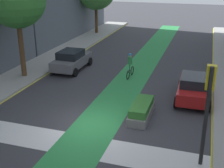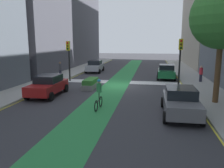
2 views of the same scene
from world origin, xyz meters
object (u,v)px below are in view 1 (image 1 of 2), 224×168
(traffic_signal_near_right, at_px, (208,97))
(median_planter, at_px, (142,110))
(car_red_right_far, at_px, (194,87))
(cyclist_in_lane, at_px, (130,65))
(car_grey_left_far, at_px, (72,60))

(traffic_signal_near_right, relative_size, median_planter, 1.56)
(car_red_right_far, xyz_separation_m, median_planter, (-2.49, -3.25, -0.40))
(cyclist_in_lane, relative_size, median_planter, 0.70)
(car_grey_left_far, bearing_deg, traffic_signal_near_right, -43.26)
(car_grey_left_far, relative_size, median_planter, 1.58)
(car_grey_left_far, relative_size, cyclist_in_lane, 2.27)
(cyclist_in_lane, bearing_deg, car_red_right_far, -30.01)
(car_grey_left_far, distance_m, cyclist_in_lane, 4.84)
(cyclist_in_lane, height_order, median_planter, cyclist_in_lane)
(traffic_signal_near_right, distance_m, cyclist_in_lane, 10.77)
(car_red_right_far, height_order, cyclist_in_lane, cyclist_in_lane)
(car_red_right_far, height_order, median_planter, car_red_right_far)
(traffic_signal_near_right, relative_size, cyclist_in_lane, 2.24)
(car_red_right_far, bearing_deg, car_grey_left_far, 161.74)
(traffic_signal_near_right, distance_m, car_grey_left_far, 14.13)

